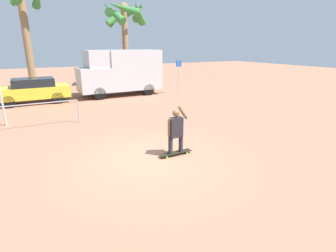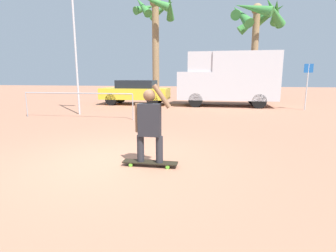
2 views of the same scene
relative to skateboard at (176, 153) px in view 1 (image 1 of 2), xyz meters
name	(u,v)px [view 1 (image 1 of 2)]	position (x,y,z in m)	size (l,w,h in m)	color
ground_plane	(152,158)	(-0.78, 0.15, -0.08)	(80.00, 80.00, 0.00)	#A36B51
skateboard	(176,153)	(0.00, 0.00, 0.00)	(1.10, 0.23, 0.09)	black
person_skateboarder	(176,129)	(0.00, 0.00, 0.81)	(0.71, 0.23, 1.53)	#28282D
camper_van	(121,71)	(2.03, 11.13, 1.59)	(5.60, 2.18, 3.09)	black
parked_car_yellow	(33,90)	(-3.61, 11.00, 0.73)	(4.16, 1.78, 1.50)	black
palm_tree_near_van	(125,17)	(4.03, 15.44, 5.58)	(4.06, 3.99, 6.94)	#8E704C
palm_tree_center_background	(22,7)	(-3.42, 15.92, 5.92)	(3.37, 3.52, 7.78)	#8E704C
street_sign	(179,72)	(5.90, 9.81, 1.44)	(0.44, 0.06, 2.36)	#B7B7BC
plaza_railing_segment	(16,109)	(-4.42, 5.32, 0.84)	(4.85, 0.05, 1.08)	#99999E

